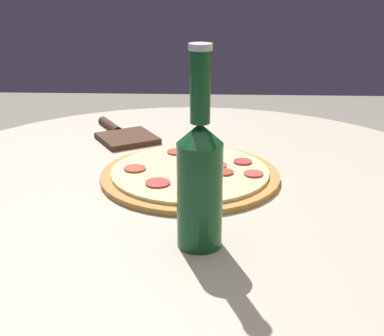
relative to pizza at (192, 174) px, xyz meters
name	(u,v)px	position (x,y,z in m)	size (l,w,h in m)	color
table	(189,285)	(0.03, 0.00, -0.21)	(1.10, 1.10, 0.76)	#B2A893
pizza	(192,174)	(0.00, 0.00, 0.00)	(0.32, 0.32, 0.02)	#B77F3D
beer_bottle	(200,177)	(0.24, 0.02, 0.09)	(0.06, 0.06, 0.27)	#144C23
pizza_paddle	(123,135)	(-0.24, -0.16, 0.00)	(0.22, 0.17, 0.02)	#422819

